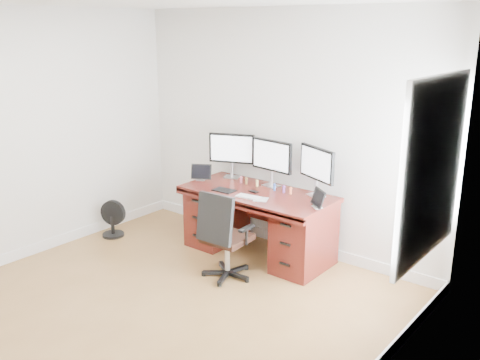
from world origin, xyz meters
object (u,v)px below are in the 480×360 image
Objects in this scene: office_chair at (225,250)px; floor_fan at (112,219)px; desk at (258,221)px; monitor_center at (272,157)px; keyboard at (249,197)px.

office_chair is 1.81m from floor_fan.
desk reaches higher than floor_fan.
monitor_center is 0.59m from keyboard.
keyboard reaches higher than floor_fan.
floor_fan is 1.90m from keyboard.
keyboard is at bearing -77.81° from desk.
desk is at bearing -84.29° from monitor_center.
office_chair is 3.56× the size of keyboard.
monitor_center is (-0.00, 0.24, 0.68)m from desk.
office_chair is at bearing -22.21° from floor_fan.
keyboard is at bearing 91.69° from office_chair.
office_chair is 1.69× the size of monitor_center.
office_chair reaches higher than desk.
monitor_center reaches higher than floor_fan.
desk is 3.09× the size of monitor_center.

